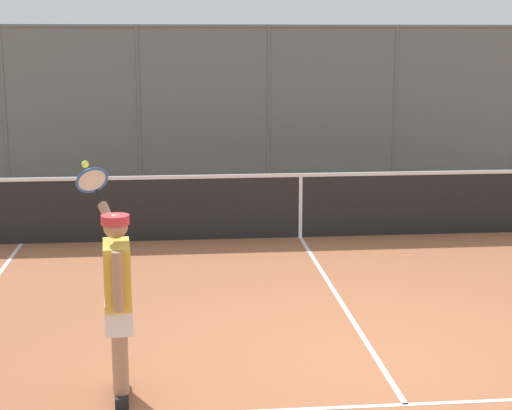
{
  "coord_description": "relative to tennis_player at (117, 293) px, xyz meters",
  "views": [
    {
      "loc": [
        1.81,
        6.89,
        2.92
      ],
      "look_at": [
        0.92,
        -2.13,
        1.05
      ],
      "focal_mm": 57.34,
      "sensor_mm": 36.0,
      "label": 1
    }
  ],
  "objects": [
    {
      "name": "tennis_player",
      "position": [
        0.0,
        0.0,
        0.0
      ],
      "size": [
        0.55,
        1.3,
        1.84
      ],
      "rotation": [
        0.0,
        0.0,
        -1.49
      ],
      "color": "black",
      "rests_on": "ground"
    },
    {
      "name": "tennis_net",
      "position": [
        -2.31,
        -5.28,
        -0.4
      ],
      "size": [
        10.49,
        0.09,
        1.07
      ],
      "color": "#2D2D2D",
      "rests_on": "ground"
    },
    {
      "name": "fence_backdrop",
      "position": [
        -2.31,
        -10.07,
        0.47
      ],
      "size": [
        18.05,
        1.37,
        3.15
      ],
      "color": "slate",
      "rests_on": "ground"
    },
    {
      "name": "ground_plane",
      "position": [
        -2.31,
        -0.5,
        -0.89
      ],
      "size": [
        60.0,
        60.0,
        0.0
      ],
      "primitive_type": "plane",
      "color": "#A8603D"
    }
  ]
}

